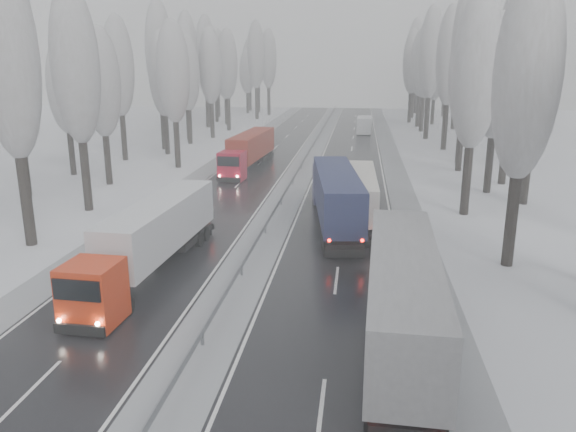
% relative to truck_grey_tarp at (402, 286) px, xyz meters
% --- Properties ---
extents(ground, '(260.00, 260.00, 0.00)m').
position_rel_truck_grey_tarp_xyz_m(ground, '(-8.20, -5.55, -2.48)').
color(ground, silver).
rests_on(ground, ground).
extents(carriageway_right, '(7.50, 200.00, 0.03)m').
position_rel_truck_grey_tarp_xyz_m(carriageway_right, '(-2.95, 24.45, -2.47)').
color(carriageway_right, black).
rests_on(carriageway_right, ground).
extents(carriageway_left, '(7.50, 200.00, 0.03)m').
position_rel_truck_grey_tarp_xyz_m(carriageway_left, '(-13.45, 24.45, -2.47)').
color(carriageway_left, black).
rests_on(carriageway_left, ground).
extents(median_slush, '(3.00, 200.00, 0.04)m').
position_rel_truck_grey_tarp_xyz_m(median_slush, '(-8.20, 24.45, -2.46)').
color(median_slush, gray).
rests_on(median_slush, ground).
extents(shoulder_right, '(2.40, 200.00, 0.04)m').
position_rel_truck_grey_tarp_xyz_m(shoulder_right, '(2.00, 24.45, -2.46)').
color(shoulder_right, gray).
rests_on(shoulder_right, ground).
extents(shoulder_left, '(2.40, 200.00, 0.04)m').
position_rel_truck_grey_tarp_xyz_m(shoulder_left, '(-18.40, 24.45, -2.46)').
color(shoulder_left, gray).
rests_on(shoulder_left, ground).
extents(median_guardrail, '(0.12, 200.00, 0.76)m').
position_rel_truck_grey_tarp_xyz_m(median_guardrail, '(-8.20, 24.44, -1.89)').
color(median_guardrail, slate).
rests_on(median_guardrail, ground).
extents(tree_16, '(3.60, 3.60, 16.53)m').
position_rel_truck_grey_tarp_xyz_m(tree_16, '(6.84, 10.12, 8.18)').
color(tree_16, black).
rests_on(tree_16, ground).
extents(tree_18, '(3.60, 3.60, 16.58)m').
position_rel_truck_grey_tarp_xyz_m(tree_18, '(6.31, 21.49, 8.22)').
color(tree_18, black).
rests_on(tree_18, ground).
extents(tree_19, '(3.60, 3.60, 14.57)m').
position_rel_truck_grey_tarp_xyz_m(tree_19, '(11.82, 25.49, 6.93)').
color(tree_19, black).
rests_on(tree_19, ground).
extents(tree_20, '(3.60, 3.60, 15.71)m').
position_rel_truck_grey_tarp_xyz_m(tree_20, '(9.70, 29.62, 7.66)').
color(tree_20, black).
rests_on(tree_20, ground).
extents(tree_21, '(3.60, 3.60, 18.62)m').
position_rel_truck_grey_tarp_xyz_m(tree_21, '(11.93, 33.62, 9.52)').
color(tree_21, black).
rests_on(tree_21, ground).
extents(tree_22, '(3.60, 3.60, 15.86)m').
position_rel_truck_grey_tarp_xyz_m(tree_22, '(8.83, 40.06, 7.76)').
color(tree_22, black).
rests_on(tree_22, ground).
extents(tree_23, '(3.60, 3.60, 13.55)m').
position_rel_truck_grey_tarp_xyz_m(tree_23, '(15.11, 44.06, 6.28)').
color(tree_23, black).
rests_on(tree_23, ground).
extents(tree_24, '(3.60, 3.60, 20.49)m').
position_rel_truck_grey_tarp_xyz_m(tree_24, '(9.70, 45.47, 10.70)').
color(tree_24, black).
rests_on(tree_24, ground).
extents(tree_25, '(3.60, 3.60, 19.44)m').
position_rel_truck_grey_tarp_xyz_m(tree_25, '(16.62, 49.47, 10.04)').
color(tree_25, black).
rests_on(tree_25, ground).
extents(tree_26, '(3.60, 3.60, 18.78)m').
position_rel_truck_grey_tarp_xyz_m(tree_26, '(9.37, 55.73, 9.62)').
color(tree_26, black).
rests_on(tree_26, ground).
extents(tree_27, '(3.60, 3.60, 17.62)m').
position_rel_truck_grey_tarp_xyz_m(tree_27, '(16.52, 59.73, 8.88)').
color(tree_27, black).
rests_on(tree_27, ground).
extents(tree_28, '(3.60, 3.60, 19.62)m').
position_rel_truck_grey_tarp_xyz_m(tree_28, '(8.14, 66.41, 10.15)').
color(tree_28, black).
rests_on(tree_28, ground).
extents(tree_29, '(3.60, 3.60, 18.11)m').
position_rel_truck_grey_tarp_xyz_m(tree_29, '(15.52, 70.41, 9.19)').
color(tree_29, black).
rests_on(tree_29, ground).
extents(tree_30, '(3.60, 3.60, 17.86)m').
position_rel_truck_grey_tarp_xyz_m(tree_30, '(8.37, 76.16, 9.03)').
color(tree_30, black).
rests_on(tree_30, ground).
extents(tree_31, '(3.60, 3.60, 18.58)m').
position_rel_truck_grey_tarp_xyz_m(tree_31, '(14.28, 80.16, 9.49)').
color(tree_31, black).
rests_on(tree_31, ground).
extents(tree_32, '(3.60, 3.60, 17.33)m').
position_rel_truck_grey_tarp_xyz_m(tree_32, '(8.43, 83.67, 8.70)').
color(tree_32, black).
rests_on(tree_32, ground).
extents(tree_33, '(3.60, 3.60, 14.33)m').
position_rel_truck_grey_tarp_xyz_m(tree_33, '(11.57, 87.67, 6.78)').
color(tree_33, black).
rests_on(tree_33, ground).
extents(tree_34, '(3.60, 3.60, 17.63)m').
position_rel_truck_grey_tarp_xyz_m(tree_34, '(7.54, 90.77, 8.89)').
color(tree_34, black).
rests_on(tree_34, ground).
extents(tree_35, '(3.60, 3.60, 18.25)m').
position_rel_truck_grey_tarp_xyz_m(tree_35, '(16.75, 94.77, 9.28)').
color(tree_35, black).
rests_on(tree_35, ground).
extents(tree_36, '(3.60, 3.60, 20.23)m').
position_rel_truck_grey_tarp_xyz_m(tree_36, '(8.84, 100.61, 10.54)').
color(tree_36, black).
rests_on(tree_36, ground).
extents(tree_37, '(3.60, 3.60, 16.37)m').
position_rel_truck_grey_tarp_xyz_m(tree_37, '(15.82, 104.61, 8.08)').
color(tree_37, black).
rests_on(tree_37, ground).
extents(tree_38, '(3.60, 3.60, 17.97)m').
position_rel_truck_grey_tarp_xyz_m(tree_38, '(10.53, 111.18, 9.10)').
color(tree_38, black).
rests_on(tree_38, ground).
extents(tree_39, '(3.60, 3.60, 16.19)m').
position_rel_truck_grey_tarp_xyz_m(tree_39, '(13.35, 115.18, 7.97)').
color(tree_39, black).
rests_on(tree_39, ground).
extents(tree_56, '(3.60, 3.60, 18.12)m').
position_rel_truck_grey_tarp_xyz_m(tree_56, '(-22.91, 10.16, 9.20)').
color(tree_56, black).
rests_on(tree_56, ground).
extents(tree_58, '(3.60, 3.60, 17.21)m').
position_rel_truck_grey_tarp_xyz_m(tree_58, '(-23.32, 19.02, 8.62)').
color(tree_58, black).
rests_on(tree_58, ground).
extents(tree_59, '(3.60, 3.60, 18.41)m').
position_rel_truck_grey_tarp_xyz_m(tree_59, '(-31.00, 23.02, 9.38)').
color(tree_59, black).
rests_on(tree_59, ground).
extents(tree_60, '(3.60, 3.60, 14.84)m').
position_rel_truck_grey_tarp_xyz_m(tree_60, '(-25.94, 28.65, 7.11)').
color(tree_60, black).
rests_on(tree_60, ground).
extents(tree_61, '(3.60, 3.60, 13.95)m').
position_rel_truck_grey_tarp_xyz_m(tree_61, '(-31.72, 32.65, 6.53)').
color(tree_61, black).
rests_on(tree_61, ground).
extents(tree_62, '(3.60, 3.60, 16.04)m').
position_rel_truck_grey_tarp_xyz_m(tree_62, '(-22.14, 38.18, 7.87)').
color(tree_62, black).
rests_on(tree_62, ground).
extents(tree_63, '(3.60, 3.60, 16.88)m').
position_rel_truck_grey_tarp_xyz_m(tree_63, '(-30.04, 42.18, 8.41)').
color(tree_63, black).
rests_on(tree_63, ground).
extents(tree_64, '(3.60, 3.60, 15.42)m').
position_rel_truck_grey_tarp_xyz_m(tree_64, '(-26.46, 47.17, 7.47)').
color(tree_64, black).
rests_on(tree_64, ground).
extents(tree_65, '(3.60, 3.60, 19.48)m').
position_rel_truck_grey_tarp_xyz_m(tree_65, '(-28.25, 51.17, 10.06)').
color(tree_65, black).
rests_on(tree_65, ground).
extents(tree_66, '(3.60, 3.60, 15.23)m').
position_rel_truck_grey_tarp_xyz_m(tree_66, '(-26.35, 56.80, 7.35)').
color(tree_66, black).
rests_on(tree_66, ground).
extents(tree_67, '(3.60, 3.60, 17.09)m').
position_rel_truck_grey_tarp_xyz_m(tree_67, '(-27.74, 60.80, 8.55)').
color(tree_67, black).
rests_on(tree_67, ground).
extents(tree_68, '(3.60, 3.60, 16.65)m').
position_rel_truck_grey_tarp_xyz_m(tree_68, '(-24.78, 63.57, 8.26)').
color(tree_68, black).
rests_on(tree_68, ground).
extents(tree_69, '(3.60, 3.60, 19.35)m').
position_rel_truck_grey_tarp_xyz_m(tree_69, '(-29.62, 67.57, 9.98)').
color(tree_69, black).
rests_on(tree_69, ground).
extents(tree_70, '(3.60, 3.60, 17.09)m').
position_rel_truck_grey_tarp_xyz_m(tree_70, '(-24.52, 73.64, 8.54)').
color(tree_70, black).
rests_on(tree_70, ground).
extents(tree_71, '(3.60, 3.60, 19.61)m').
position_rel_truck_grey_tarp_xyz_m(tree_71, '(-29.28, 77.64, 10.14)').
color(tree_71, black).
rests_on(tree_71, ground).
extents(tree_72, '(3.60, 3.60, 15.11)m').
position_rel_truck_grey_tarp_xyz_m(tree_72, '(-27.13, 82.99, 7.28)').
color(tree_72, black).
rests_on(tree_72, ground).
extents(tree_73, '(3.60, 3.60, 17.22)m').
position_rel_truck_grey_tarp_xyz_m(tree_73, '(-30.01, 86.99, 8.62)').
color(tree_73, black).
rests_on(tree_73, ground).
extents(tree_74, '(3.60, 3.60, 19.68)m').
position_rel_truck_grey_tarp_xyz_m(tree_74, '(-23.27, 93.78, 10.19)').
color(tree_74, black).
rests_on(tree_74, ground).
extents(tree_75, '(3.60, 3.60, 18.60)m').
position_rel_truck_grey_tarp_xyz_m(tree_75, '(-32.39, 97.78, 9.50)').
color(tree_75, black).
rests_on(tree_75, ground).
extents(tree_76, '(3.60, 3.60, 18.55)m').
position_rel_truck_grey_tarp_xyz_m(tree_76, '(-22.25, 103.17, 9.47)').
color(tree_76, black).
rests_on(tree_76, ground).
extents(tree_77, '(3.60, 3.60, 14.32)m').
position_rel_truck_grey_tarp_xyz_m(tree_77, '(-27.86, 107.17, 6.78)').
color(tree_77, black).
rests_on(tree_77, ground).
extents(tree_78, '(3.60, 3.60, 19.55)m').
position_rel_truck_grey_tarp_xyz_m(tree_78, '(-25.76, 109.76, 10.11)').
color(tree_78, black).
rests_on(tree_78, ground).
extents(tree_79, '(3.60, 3.60, 17.07)m').
position_rel_truck_grey_tarp_xyz_m(tree_79, '(-28.53, 113.76, 8.53)').
color(tree_79, black).
rests_on(tree_79, ground).
extents(truck_grey_tarp, '(3.21, 16.68, 4.26)m').
position_rel_truck_grey_tarp_xyz_m(truck_grey_tarp, '(0.00, 0.00, 0.00)').
color(truck_grey_tarp, '#54555A').
rests_on(truck_grey_tarp, ground).
extents(truck_blue_box, '(4.60, 16.44, 4.18)m').
position_rel_truck_grey_tarp_xyz_m(truck_blue_box, '(-3.55, 16.98, -0.04)').
color(truck_blue_box, '#222051').
rests_on(truck_blue_box, ground).
extents(truck_cream_box, '(2.53, 14.23, 3.64)m').
position_rel_truck_grey_tarp_xyz_m(truck_cream_box, '(-1.84, 19.31, -0.36)').
color(truck_cream_box, '#9A9688').
rests_on(truck_cream_box, ground).
extents(box_truck_distant, '(2.51, 7.44, 2.75)m').
position_rel_truck_grey_tarp_xyz_m(box_truck_distant, '(-1.23, 72.15, -1.08)').
color(box_truck_distant, silver).
rests_on(box_truck_distant, ground).
extents(truck_red_white, '(3.11, 15.09, 3.85)m').
position_rel_truck_grey_tarp_xyz_m(truck_red_white, '(-13.17, 6.38, -0.24)').
color(truck_red_white, red).
rests_on(truck_red_white, ground).
extents(truck_red_red, '(3.34, 15.23, 3.88)m').
position_rel_truck_grey_tarp_xyz_m(truck_red_red, '(-13.91, 38.01, -0.22)').
color(truck_red_red, '#AF0A22').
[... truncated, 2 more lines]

